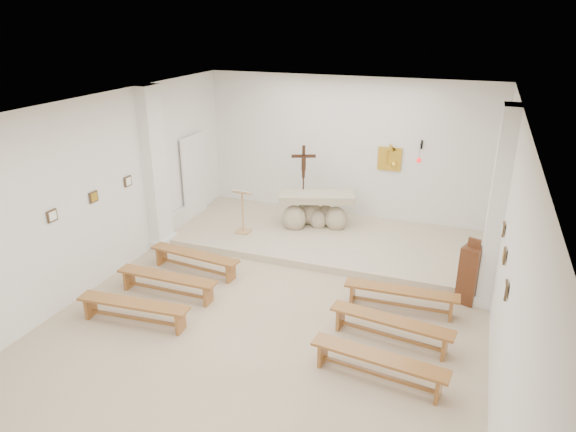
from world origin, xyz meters
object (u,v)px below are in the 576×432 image
at_px(bench_left_front, 195,258).
at_px(bench_left_third, 134,307).
at_px(crucifix_stand, 303,178).
at_px(bench_right_front, 401,295).
at_px(bench_left_second, 167,280).
at_px(bench_right_third, 378,362).
at_px(bench_right_second, 391,325).
at_px(donation_pedestal, 470,275).
at_px(altar, 315,212).
at_px(lectern, 242,211).

height_order(bench_left_front, bench_left_third, same).
height_order(crucifix_stand, bench_right_front, crucifix_stand).
bearing_deg(bench_left_second, bench_right_third, -13.68).
bearing_deg(bench_left_third, bench_right_second, 8.89).
height_order(donation_pedestal, bench_left_front, donation_pedestal).
xyz_separation_m(bench_left_front, bench_left_third, (0.00, -1.97, 0.00)).
distance_m(bench_right_second, bench_right_third, 0.99).
xyz_separation_m(altar, bench_right_front, (2.44, -2.78, -0.18)).
bearing_deg(altar, bench_right_second, -75.54).
xyz_separation_m(lectern, bench_right_second, (3.87, -2.83, -0.36)).
bearing_deg(bench_right_front, bench_left_second, -168.84).
height_order(bench_left_front, bench_right_second, same).
bearing_deg(bench_left_second, altar, 66.81).
relative_size(bench_left_front, bench_right_second, 1.00).
xyz_separation_m(crucifix_stand, bench_left_second, (-1.25, -3.95, -0.92)).
bearing_deg(crucifix_stand, bench_right_front, -68.56).
bearing_deg(bench_left_third, bench_left_front, 85.24).
bearing_deg(bench_left_second, crucifix_stand, 72.46).
xyz_separation_m(donation_pedestal, bench_left_front, (-5.13, -0.71, -0.24)).
height_order(bench_left_second, bench_left_third, same).
distance_m(altar, bench_right_second, 4.50).
relative_size(donation_pedestal, bench_right_second, 0.63).
xyz_separation_m(lectern, donation_pedestal, (4.94, -1.14, -0.13)).
xyz_separation_m(donation_pedestal, bench_right_third, (-1.07, -2.68, -0.24)).
relative_size(altar, lectern, 1.74).
xyz_separation_m(bench_right_front, bench_left_third, (-4.06, -1.97, 0.00)).
xyz_separation_m(lectern, bench_right_third, (3.87, -3.81, -0.36)).
relative_size(bench_left_front, bench_left_second, 1.01).
bearing_deg(lectern, donation_pedestal, -14.44).
height_order(lectern, bench_left_second, lectern).
xyz_separation_m(lectern, bench_right_front, (3.87, -1.84, -0.36)).
bearing_deg(crucifix_stand, bench_left_front, -134.78).
relative_size(bench_right_second, bench_right_third, 1.00).
bearing_deg(lectern, bench_right_second, -37.64).
bearing_deg(lectern, bench_left_front, -97.20).
distance_m(bench_left_second, bench_left_third, 0.99).
height_order(bench_left_front, bench_right_third, same).
xyz_separation_m(crucifix_stand, bench_right_second, (2.81, -3.95, -0.92)).
bearing_deg(bench_right_front, crucifix_stand, 130.94).
distance_m(crucifix_stand, bench_left_second, 4.25).
height_order(donation_pedestal, bench_right_third, donation_pedestal).
height_order(lectern, donation_pedestal, donation_pedestal).
bearing_deg(altar, bench_left_third, -127.25).
relative_size(crucifix_stand, bench_right_front, 0.95).
distance_m(altar, bench_left_second, 4.10).
bearing_deg(bench_right_third, donation_pedestal, 74.84).
relative_size(crucifix_stand, bench_left_front, 0.95).
relative_size(crucifix_stand, bench_left_third, 0.95).
distance_m(bench_left_front, bench_left_second, 0.99).
relative_size(bench_right_second, bench_left_third, 1.00).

